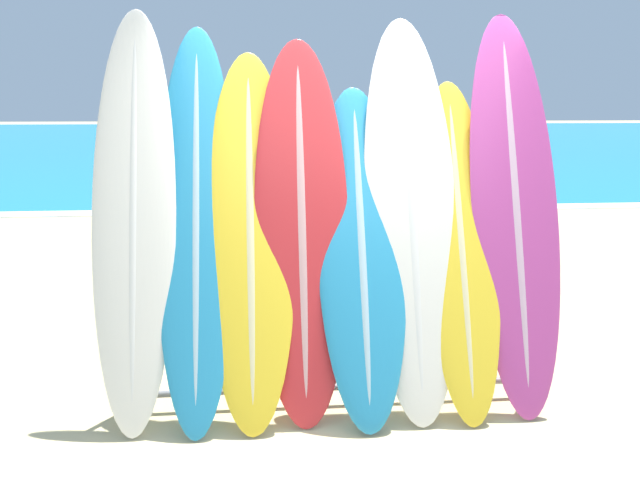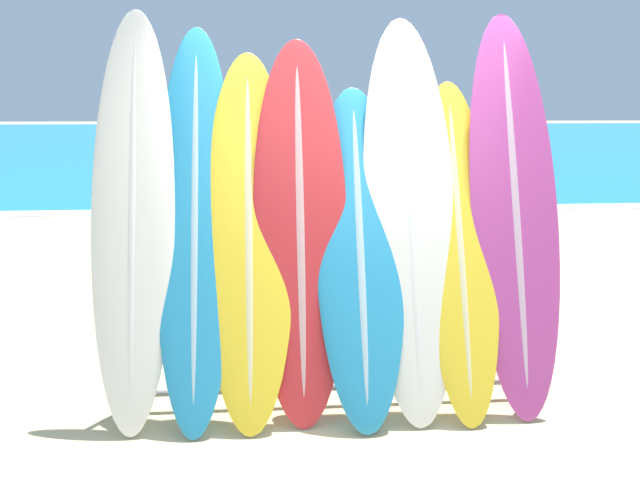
# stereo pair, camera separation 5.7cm
# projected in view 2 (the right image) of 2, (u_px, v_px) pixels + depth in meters

# --- Properties ---
(ground_plane) EXTENTS (160.00, 160.00, 0.00)m
(ground_plane) POSITION_uv_depth(u_px,v_px,m) (374.00, 434.00, 3.70)
(ground_plane) COLOR tan
(ocean_water) EXTENTS (120.00, 60.00, 0.01)m
(ocean_water) POSITION_uv_depth(u_px,v_px,m) (280.00, 137.00, 40.19)
(ocean_water) COLOR teal
(ocean_water) RESTS_ON ground_plane
(surfboard_rack) EXTENTS (2.71, 0.04, 0.91)m
(surfboard_rack) POSITION_uv_depth(u_px,v_px,m) (330.00, 333.00, 3.96)
(surfboard_rack) COLOR slate
(surfboard_rack) RESTS_ON ground_plane
(surfboard_slot_0) EXTENTS (0.50, 0.95, 2.52)m
(surfboard_slot_0) POSITION_uv_depth(u_px,v_px,m) (133.00, 214.00, 3.80)
(surfboard_slot_0) COLOR silver
(surfboard_slot_0) RESTS_ON ground_plane
(surfboard_slot_1) EXTENTS (0.49, 1.09, 2.43)m
(surfboard_slot_1) POSITION_uv_depth(u_px,v_px,m) (195.00, 220.00, 3.86)
(surfboard_slot_1) COLOR teal
(surfboard_slot_1) RESTS_ON ground_plane
(surfboard_slot_2) EXTENTS (0.56, 0.99, 2.26)m
(surfboard_slot_2) POSITION_uv_depth(u_px,v_px,m) (249.00, 234.00, 3.86)
(surfboard_slot_2) COLOR yellow
(surfboard_slot_2) RESTS_ON ground_plane
(surfboard_slot_3) EXTENTS (0.59, 0.84, 2.34)m
(surfboard_slot_3) POSITION_uv_depth(u_px,v_px,m) (300.00, 227.00, 3.88)
(surfboard_slot_3) COLOR red
(surfboard_slot_3) RESTS_ON ground_plane
(surfboard_slot_4) EXTENTS (0.56, 0.99, 2.05)m
(surfboard_slot_4) POSITION_uv_depth(u_px,v_px,m) (360.00, 251.00, 3.89)
(surfboard_slot_4) COLOR teal
(surfboard_slot_4) RESTS_ON ground_plane
(surfboard_slot_5) EXTENTS (0.60, 1.03, 2.50)m
(surfboard_slot_5) POSITION_uv_depth(u_px,v_px,m) (410.00, 212.00, 3.95)
(surfboard_slot_5) COLOR silver
(surfboard_slot_5) RESTS_ON ground_plane
(surfboard_slot_6) EXTENTS (0.49, 0.93, 2.08)m
(surfboard_slot_6) POSITION_uv_depth(u_px,v_px,m) (459.00, 246.00, 3.95)
(surfboard_slot_6) COLOR yellow
(surfboard_slot_6) RESTS_ON ground_plane
(surfboard_slot_7) EXTENTS (0.57, 0.95, 2.52)m
(surfboard_slot_7) POSITION_uv_depth(u_px,v_px,m) (514.00, 209.00, 3.99)
(surfboard_slot_7) COLOR #B23D8E
(surfboard_slot_7) RESTS_ON ground_plane
(person_near_water) EXTENTS (0.29, 0.29, 1.72)m
(person_near_water) POSITION_uv_depth(u_px,v_px,m) (242.00, 175.00, 8.99)
(person_near_water) COLOR tan
(person_near_water) RESTS_ON ground_plane
(person_mid_beach) EXTENTS (0.27, 0.28, 1.66)m
(person_mid_beach) POSITION_uv_depth(u_px,v_px,m) (337.00, 211.00, 6.11)
(person_mid_beach) COLOR tan
(person_mid_beach) RESTS_ON ground_plane
(person_far_left) EXTENTS (0.28, 0.22, 1.66)m
(person_far_left) POSITION_uv_depth(u_px,v_px,m) (340.00, 180.00, 8.68)
(person_far_left) COLOR tan
(person_far_left) RESTS_ON ground_plane
(person_far_right) EXTENTS (0.27, 0.30, 1.73)m
(person_far_right) POSITION_uv_depth(u_px,v_px,m) (429.00, 170.00, 9.59)
(person_far_right) COLOR tan
(person_far_right) RESTS_ON ground_plane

